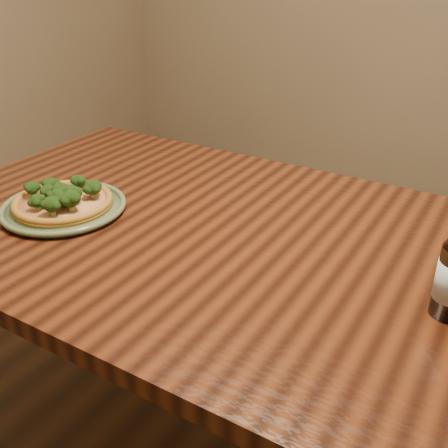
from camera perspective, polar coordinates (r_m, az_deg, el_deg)
The scene contains 3 objects.
table at distance 1.19m, azimuth 1.92°, elevation -5.23°, with size 1.60×0.90×0.75m.
plate at distance 1.31m, azimuth -17.04°, elevation 1.76°, with size 0.30×0.30×0.02m.
pizza at distance 1.30m, azimuth -17.14°, elevation 2.48°, with size 0.23×0.23×0.07m.
Camera 1 is at (0.48, -0.78, 1.31)m, focal length 42.00 mm.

